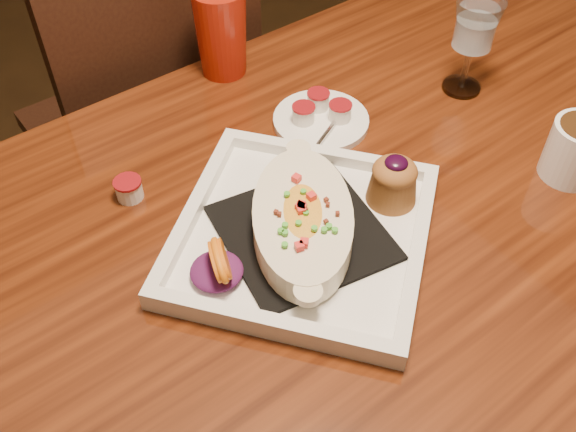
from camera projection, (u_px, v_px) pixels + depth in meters
table at (351, 268)px, 0.92m from camera, size 1.50×0.90×0.75m
chair_far at (152, 126)px, 1.37m from camera, size 0.42×0.42×0.93m
plate at (309, 224)px, 0.82m from camera, size 0.44×0.44×0.08m
goblet at (475, 30)px, 0.98m from camera, size 0.08×0.08×0.16m
saucer at (321, 118)px, 0.99m from camera, size 0.15×0.15×0.10m
creamer_loose at (129, 189)px, 0.87m from camera, size 0.04×0.04×0.03m
red_tumbler at (221, 32)px, 1.04m from camera, size 0.09×0.09×0.15m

